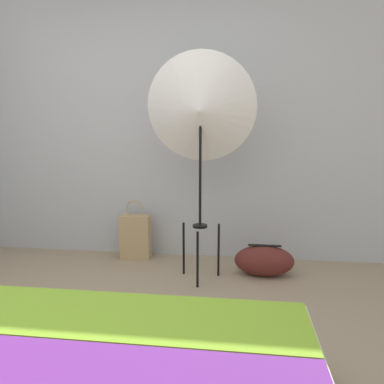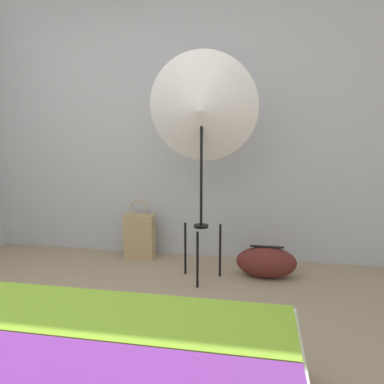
{
  "view_description": "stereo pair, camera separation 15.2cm",
  "coord_description": "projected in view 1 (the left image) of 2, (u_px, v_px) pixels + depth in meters",
  "views": [
    {
      "loc": [
        0.79,
        -1.52,
        1.26
      ],
      "look_at": [
        0.43,
        1.3,
        0.77
      ],
      "focal_mm": 35.0,
      "sensor_mm": 36.0,
      "label": 1
    },
    {
      "loc": [
        0.94,
        -1.5,
        1.26
      ],
      "look_at": [
        0.43,
        1.3,
        0.77
      ],
      "focal_mm": 35.0,
      "sensor_mm": 36.0,
      "label": 2
    }
  ],
  "objects": [
    {
      "name": "duffel_bag",
      "position": [
        264.0,
        261.0,
        3.22
      ],
      "size": [
        0.51,
        0.27,
        0.27
      ],
      "color": "#5B231E",
      "rests_on": "ground_plane"
    },
    {
      "name": "wall_back",
      "position": [
        158.0,
        124.0,
        3.61
      ],
      "size": [
        8.0,
        0.05,
        2.6
      ],
      "color": "#B7BCC1",
      "rests_on": "ground_plane"
    },
    {
      "name": "photo_umbrella",
      "position": [
        200.0,
        110.0,
        2.94
      ],
      "size": [
        0.89,
        0.36,
        1.86
      ],
      "color": "black",
      "rests_on": "ground_plane"
    },
    {
      "name": "tote_bag",
      "position": [
        135.0,
        236.0,
        3.63
      ],
      "size": [
        0.29,
        0.13,
        0.58
      ],
      "color": "tan",
      "rests_on": "ground_plane"
    }
  ]
}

